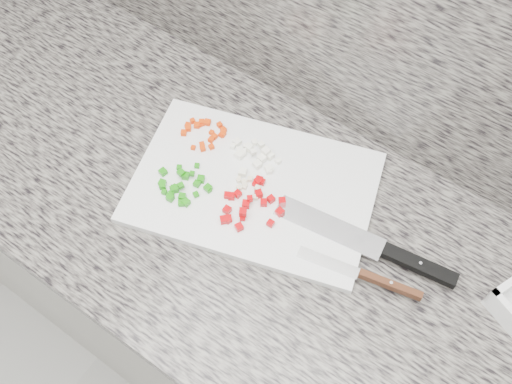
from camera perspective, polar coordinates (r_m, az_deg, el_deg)
cabinet at (r=1.51m, az=1.12°, el=-11.99°), size 3.92×0.62×0.86m
countertop at (r=1.09m, az=1.51°, el=-4.18°), size 3.96×0.64×0.04m
backsplash at (r=1.01m, az=12.00°, el=17.13°), size 3.92×0.02×0.60m
cutting_board at (r=1.11m, az=-0.26°, el=0.49°), size 0.53×0.43×0.02m
carrot_pile at (r=1.18m, az=-5.21°, el=6.06°), size 0.09×0.09×0.01m
onion_pile at (r=1.13m, az=-0.18°, el=3.68°), size 0.11×0.09×0.02m
green_pepper_pile at (r=1.10m, az=-7.48°, el=0.57°), size 0.11×0.10×0.02m
red_pepper_pile at (r=1.07m, az=-0.61°, el=-1.13°), size 0.12×0.13×0.02m
garlic_pile at (r=1.10m, az=-0.96°, el=0.57°), size 0.06×0.06×0.01m
chef_knife at (r=1.06m, az=13.01°, el=-5.84°), size 0.35×0.08×0.02m
paring_knife at (r=1.03m, az=11.73°, el=-8.51°), size 0.23×0.06×0.02m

